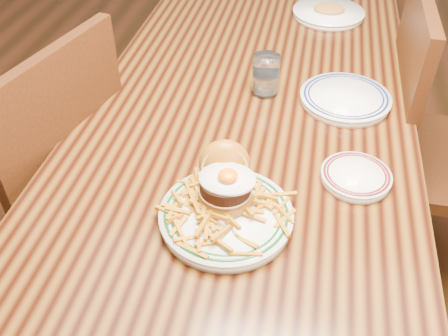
% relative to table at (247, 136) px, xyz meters
% --- Properties ---
extents(floor, '(6.00, 6.00, 0.00)m').
position_rel_table_xyz_m(floor, '(0.00, 0.00, -0.66)').
color(floor, black).
rests_on(floor, ground).
extents(table, '(0.85, 1.60, 0.75)m').
position_rel_table_xyz_m(table, '(0.00, 0.00, 0.00)').
color(table, black).
rests_on(table, floor).
extents(chair_left, '(0.54, 0.54, 0.96)m').
position_rel_table_xyz_m(chair_left, '(-0.55, -0.15, -0.15)').
color(chair_left, '#41200D').
rests_on(chair_left, floor).
extents(chair_right, '(0.46, 0.46, 0.98)m').
position_rel_table_xyz_m(chair_right, '(0.55, 0.24, -0.14)').
color(chair_right, '#41200D').
rests_on(chair_right, floor).
extents(main_plate, '(0.27, 0.28, 0.13)m').
position_rel_table_xyz_m(main_plate, '(0.02, -0.39, 0.12)').
color(main_plate, white).
rests_on(main_plate, table).
extents(side_plate, '(0.15, 0.15, 0.02)m').
position_rel_table_xyz_m(side_plate, '(0.27, -0.23, 0.10)').
color(side_plate, white).
rests_on(side_plate, table).
extents(rear_plate, '(0.24, 0.24, 0.03)m').
position_rel_table_xyz_m(rear_plate, '(0.25, 0.08, 0.10)').
color(rear_plate, white).
rests_on(rear_plate, table).
extents(water_glass, '(0.07, 0.07, 0.11)m').
position_rel_table_xyz_m(water_glass, '(0.03, 0.09, 0.14)').
color(water_glass, white).
rests_on(water_glass, table).
extents(far_plate, '(0.24, 0.24, 0.04)m').
position_rel_table_xyz_m(far_plate, '(0.18, 0.61, 0.10)').
color(far_plate, white).
rests_on(far_plate, table).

